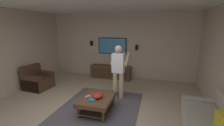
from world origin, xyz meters
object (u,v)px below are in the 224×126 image
book (93,99)px  person_standing (118,69)px  tv (112,46)px  coffee_table (97,101)px  remote_grey (101,95)px  vase_round (111,63)px  remote_white (88,96)px  wall_speaker_left (137,47)px  armchair (37,81)px  remote_black (99,97)px  media_console (111,72)px  bowl (97,96)px  wall_speaker_right (92,43)px

book → person_standing: bearing=162.4°
tv → book: (-3.21, -0.41, -0.95)m
coffee_table → remote_grey: remote_grey is taller
coffee_table → vase_round: (2.82, 0.42, 0.36)m
remote_white → book: size_ratio=0.68×
book → wall_speaker_left: wall_speaker_left is taller
book → vase_round: bearing=-172.6°
armchair → remote_grey: (-0.82, -2.70, 0.13)m
armchair → remote_black: 2.85m
armchair → wall_speaker_left: wall_speaker_left is taller
coffee_table → media_console: (2.80, 0.45, -0.02)m
person_standing → remote_black: (-0.96, 0.28, -0.52)m
person_standing → bowl: 1.17m
remote_grey → remote_black: bearing=17.5°
remote_grey → bowl: bearing=12.6°
remote_black → bowl: bearing=-128.7°
tv → remote_grey: tv is taller
coffee_table → remote_white: 0.27m
person_standing → bowl: size_ratio=5.96×
bowl → remote_grey: bowl is taller
coffee_table → media_console: 2.84m
coffee_table → armchair: bearing=70.0°
media_console → tv: (0.24, 0.00, 1.09)m
tv → remote_black: tv is taller
tv → book: bearing=7.3°
remote_black → person_standing: bearing=51.5°
coffee_table → bowl: size_ratio=3.64×
armchair → bowl: bearing=-15.3°
remote_grey → wall_speaker_left: wall_speaker_left is taller
coffee_table → remote_black: size_ratio=6.67×
book → remote_white: bearing=-125.9°
coffee_table → remote_black: remote_black is taller
coffee_table → person_standing: person_standing is taller
media_console → remote_grey: size_ratio=11.33×
wall_speaker_left → coffee_table: bearing=168.9°
armchair → remote_grey: size_ratio=5.85×
remote_black → tv: bearing=77.4°
media_console → book: bearing=7.8°
tv → armchair: bearing=-46.6°
remote_grey → wall_speaker_left: bearing=-169.2°
media_console → tv: 1.12m
remote_grey → book: 0.32m
armchair → person_standing: 3.05m
bowl → wall_speaker_right: 3.54m
tv → person_standing: 2.24m
remote_white → tv: bearing=-141.3°
coffee_table → media_console: bearing=9.1°
remote_black → book: book is taller
remote_grey → wall_speaker_left: size_ratio=0.68×
armchair → wall_speaker_left: 4.01m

